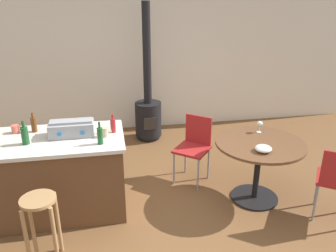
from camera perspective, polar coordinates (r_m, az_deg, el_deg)
name	(u,v)px	position (r m, az deg, el deg)	size (l,w,h in m)	color
ground_plane	(173,226)	(3.84, 0.76, -16.35)	(8.80, 8.80, 0.00)	brown
back_wall	(140,53)	(6.05, -4.71, 12.04)	(8.00, 0.10, 2.70)	silver
kitchen_island	(55,175)	(4.04, -18.34, -7.78)	(1.56, 0.86, 0.90)	brown
wooden_stool	(41,217)	(3.34, -20.46, -14.11)	(0.31, 0.31, 0.69)	#A37A4C
dining_table	(259,156)	(4.12, 14.90, -4.84)	(1.02, 1.02, 0.75)	black
folding_chair_near	(194,144)	(4.44, 4.41, -3.03)	(0.56, 0.56, 0.86)	maroon
wood_stove	(148,109)	(5.69, -3.34, 2.86)	(0.44, 0.45, 2.22)	black
toolbox	(72,128)	(3.82, -15.78, -0.37)	(0.47, 0.25, 0.17)	gray
bottle_2	(25,135)	(3.76, -22.78, -1.41)	(0.07, 0.07, 0.25)	#194C23
bottle_3	(100,135)	(3.54, -11.27, -1.56)	(0.06, 0.06, 0.24)	#194C23
bottle_4	(113,125)	(3.81, -9.18, 0.14)	(0.06, 0.06, 0.22)	maroon
bottle_5	(34,124)	(4.05, -21.49, 0.27)	(0.06, 0.06, 0.23)	#603314
cup_0	(16,129)	(4.11, -24.10, -0.46)	(0.12, 0.08, 0.09)	#DB6651
cup_1	(105,132)	(3.72, -10.54, -0.99)	(0.12, 0.08, 0.10)	tan
wine_glass	(260,124)	(4.28, 15.07, 0.31)	(0.07, 0.07, 0.14)	silver
serving_bowl	(263,149)	(3.81, 15.63, -3.64)	(0.18, 0.18, 0.07)	white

